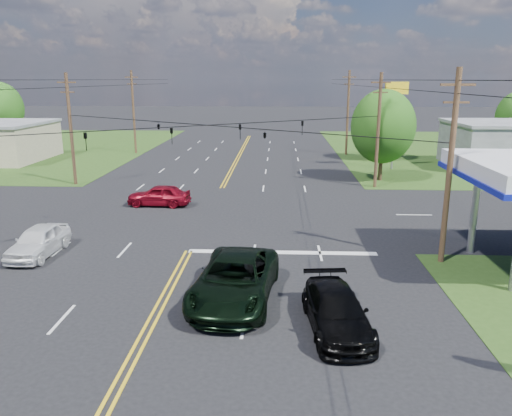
{
  "coord_description": "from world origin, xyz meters",
  "views": [
    {
      "loc": [
        4.74,
        -21.11,
        8.94
      ],
      "look_at": [
        3.51,
        6.0,
        1.92
      ],
      "focal_mm": 35.0,
      "sensor_mm": 36.0,
      "label": 1
    }
  ],
  "objects_px": {
    "pole_ne": "(378,129)",
    "tree_right_b": "(384,123)",
    "pole_left_far": "(134,111)",
    "pole_se": "(450,166)",
    "pole_nw": "(71,128)",
    "tree_right_a": "(383,127)",
    "pickup_white": "(38,241)",
    "suv_black": "(337,311)",
    "pole_right_far": "(348,112)",
    "pickup_dkgreen": "(235,280)"
  },
  "relations": [
    {
      "from": "pickup_dkgreen",
      "to": "pickup_white",
      "type": "height_order",
      "value": "pickup_dkgreen"
    },
    {
      "from": "pole_left_far",
      "to": "pickup_white",
      "type": "xyz_separation_m",
      "value": [
        5.28,
        -36.93,
        -4.39
      ]
    },
    {
      "from": "pole_ne",
      "to": "suv_black",
      "type": "relative_size",
      "value": 1.87
    },
    {
      "from": "pole_nw",
      "to": "pickup_dkgreen",
      "type": "distance_m",
      "value": 28.3
    },
    {
      "from": "pole_right_far",
      "to": "tree_right_b",
      "type": "xyz_separation_m",
      "value": [
        3.5,
        -4.0,
        -0.95
      ]
    },
    {
      "from": "pole_ne",
      "to": "tree_right_b",
      "type": "bearing_deg",
      "value": 76.87
    },
    {
      "from": "tree_right_b",
      "to": "pickup_dkgreen",
      "type": "distance_m",
      "value": 40.46
    },
    {
      "from": "pickup_dkgreen",
      "to": "pole_nw",
      "type": "bearing_deg",
      "value": 130.73
    },
    {
      "from": "pole_se",
      "to": "pole_right_far",
      "type": "bearing_deg",
      "value": 90.0
    },
    {
      "from": "pole_ne",
      "to": "tree_right_b",
      "type": "height_order",
      "value": "pole_ne"
    },
    {
      "from": "pole_right_far",
      "to": "pole_left_far",
      "type": "bearing_deg",
      "value": 180.0
    },
    {
      "from": "pole_right_far",
      "to": "pickup_dkgreen",
      "type": "xyz_separation_m",
      "value": [
        -10.0,
        -41.99,
        -4.24
      ]
    },
    {
      "from": "pole_ne",
      "to": "pole_right_far",
      "type": "bearing_deg",
      "value": 90.0
    },
    {
      "from": "pole_right_far",
      "to": "suv_black",
      "type": "height_order",
      "value": "pole_right_far"
    },
    {
      "from": "pole_nw",
      "to": "pole_ne",
      "type": "height_order",
      "value": "same"
    },
    {
      "from": "pole_left_far",
      "to": "tree_right_b",
      "type": "relative_size",
      "value": 1.41
    },
    {
      "from": "pole_nw",
      "to": "tree_right_b",
      "type": "bearing_deg",
      "value": 26.95
    },
    {
      "from": "pole_ne",
      "to": "suv_black",
      "type": "bearing_deg",
      "value": -103.49
    },
    {
      "from": "pickup_dkgreen",
      "to": "pole_left_far",
      "type": "bearing_deg",
      "value": 116.76
    },
    {
      "from": "pickup_white",
      "to": "pickup_dkgreen",
      "type": "bearing_deg",
      "value": -23.54
    },
    {
      "from": "pole_left_far",
      "to": "suv_black",
      "type": "distance_m",
      "value": 48.79
    },
    {
      "from": "tree_right_a",
      "to": "pole_se",
      "type": "bearing_deg",
      "value": -92.73
    },
    {
      "from": "pole_se",
      "to": "tree_right_b",
      "type": "distance_m",
      "value": 33.19
    },
    {
      "from": "pole_se",
      "to": "pickup_dkgreen",
      "type": "relative_size",
      "value": 1.42
    },
    {
      "from": "pole_nw",
      "to": "pickup_dkgreen",
      "type": "xyz_separation_m",
      "value": [
        16.0,
        -22.99,
        -3.99
      ]
    },
    {
      "from": "pole_right_far",
      "to": "suv_black",
      "type": "relative_size",
      "value": 1.97
    },
    {
      "from": "pole_se",
      "to": "pole_right_far",
      "type": "height_order",
      "value": "pole_right_far"
    },
    {
      "from": "pole_right_far",
      "to": "pole_nw",
      "type": "bearing_deg",
      "value": -143.84
    },
    {
      "from": "pole_ne",
      "to": "suv_black",
      "type": "xyz_separation_m",
      "value": [
        -6.07,
        -25.32,
        -4.18
      ]
    },
    {
      "from": "pickup_white",
      "to": "tree_right_a",
      "type": "bearing_deg",
      "value": 45.69
    },
    {
      "from": "pole_right_far",
      "to": "tree_right_b",
      "type": "bearing_deg",
      "value": -48.81
    },
    {
      "from": "pole_ne",
      "to": "pole_left_far",
      "type": "relative_size",
      "value": 0.95
    },
    {
      "from": "pole_ne",
      "to": "pickup_white",
      "type": "height_order",
      "value": "pole_ne"
    },
    {
      "from": "pole_ne",
      "to": "pole_left_far",
      "type": "xyz_separation_m",
      "value": [
        -26.0,
        19.0,
        0.25
      ]
    },
    {
      "from": "pickup_white",
      "to": "pole_left_far",
      "type": "bearing_deg",
      "value": 99.89
    },
    {
      "from": "pole_se",
      "to": "pickup_dkgreen",
      "type": "bearing_deg",
      "value": -153.46
    },
    {
      "from": "pole_left_far",
      "to": "pickup_white",
      "type": "relative_size",
      "value": 2.19
    },
    {
      "from": "tree_right_b",
      "to": "suv_black",
      "type": "height_order",
      "value": "tree_right_b"
    },
    {
      "from": "pickup_dkgreen",
      "to": "suv_black",
      "type": "xyz_separation_m",
      "value": [
        3.93,
        -2.32,
        -0.19
      ]
    },
    {
      "from": "tree_right_a",
      "to": "pickup_dkgreen",
      "type": "bearing_deg",
      "value": -112.94
    },
    {
      "from": "pole_se",
      "to": "pole_left_far",
      "type": "height_order",
      "value": "pole_left_far"
    },
    {
      "from": "pole_left_far",
      "to": "tree_right_b",
      "type": "xyz_separation_m",
      "value": [
        29.5,
        -4.0,
        -0.95
      ]
    },
    {
      "from": "pole_right_far",
      "to": "pickup_white",
      "type": "bearing_deg",
      "value": -119.29
    },
    {
      "from": "pole_nw",
      "to": "tree_right_a",
      "type": "height_order",
      "value": "pole_nw"
    },
    {
      "from": "pole_se",
      "to": "pickup_white",
      "type": "xyz_separation_m",
      "value": [
        -20.72,
        0.07,
        -4.14
      ]
    },
    {
      "from": "pole_right_far",
      "to": "tree_right_a",
      "type": "bearing_deg",
      "value": -86.42
    },
    {
      "from": "tree_right_b",
      "to": "suv_black",
      "type": "relative_size",
      "value": 1.39
    },
    {
      "from": "pole_left_far",
      "to": "pickup_white",
      "type": "height_order",
      "value": "pole_left_far"
    },
    {
      "from": "pole_left_far",
      "to": "tree_right_a",
      "type": "xyz_separation_m",
      "value": [
        27.0,
        -16.0,
        -0.3
      ]
    },
    {
      "from": "pole_nw",
      "to": "suv_black",
      "type": "xyz_separation_m",
      "value": [
        19.93,
        -25.32,
        -4.18
      ]
    }
  ]
}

